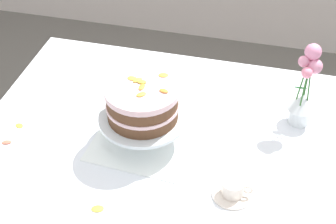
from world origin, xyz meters
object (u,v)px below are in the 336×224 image
cake_stand (143,120)px  flower_vase (304,93)px  dining_table (181,166)px  layer_cake (142,102)px  teacup (233,190)px

cake_stand → flower_vase: flower_vase is taller
dining_table → layer_cake: bearing=178.0°
dining_table → teacup: 0.28m
dining_table → flower_vase: size_ratio=4.58×
dining_table → layer_cake: size_ratio=5.89×
flower_vase → teacup: (-0.17, -0.39, -0.10)m
teacup → layer_cake: bearing=152.2°
cake_stand → layer_cake: bearing=64.1°
layer_cake → teacup: bearing=-27.8°
cake_stand → flower_vase: (0.50, 0.22, 0.04)m
dining_table → layer_cake: (-0.13, 0.00, 0.25)m
dining_table → cake_stand: size_ratio=4.83×
cake_stand → layer_cake: layer_cake is taller
dining_table → teacup: teacup is taller
layer_cake → teacup: 0.39m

